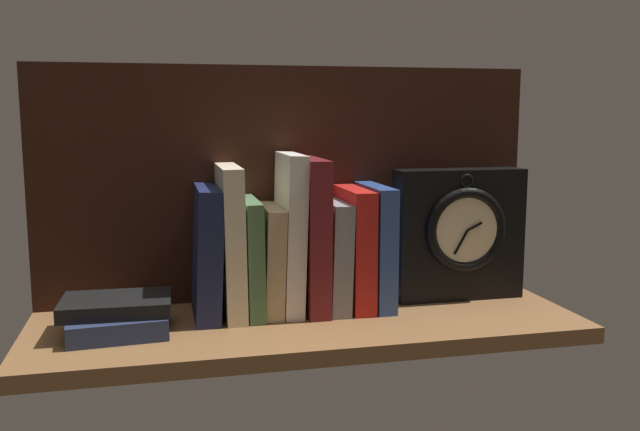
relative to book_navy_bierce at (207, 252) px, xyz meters
The scene contains 13 objects.
ground_plane 19.82cm from the book_navy_bierce, 20.80° to the right, with size 85.55×29.37×2.50cm, color brown.
back_panel 19.76cm from the book_navy_bierce, 29.07° to the left, with size 85.55×1.20×39.98cm, color black.
book_navy_bierce is the anchor object (origin of this frame).
book_cream_twain 4.12cm from the book_navy_bierce, ahead, with size 3.16×15.43×23.91cm, color beige.
book_green_romantic 7.02cm from the book_navy_bierce, ahead, with size 2.57×14.74×18.50cm, color #476B44.
book_tan_shortstories 10.14cm from the book_navy_bierce, ahead, with size 2.97×13.78×17.30cm, color tan.
book_white_catcher 13.56cm from the book_navy_bierce, ahead, with size 3.06×13.63×25.67cm, color silver.
book_maroon_dawkins 17.01cm from the book_navy_bierce, ahead, with size 3.45×15.54×24.88cm, color maroon.
book_gray_chess 20.55cm from the book_navy_bierce, ahead, with size 3.22×14.73×17.85cm, color gray.
book_red_requiem 24.21cm from the book_navy_bierce, ahead, with size 3.58×14.81×19.81cm, color red.
book_blue_modern 27.85cm from the book_navy_bierce, ahead, with size 3.11×15.16×20.22cm, color #2D4C8E.
framed_clock 43.22cm from the book_navy_bierce, ahead, with size 22.60×6.70×22.60cm.
book_stack_side 16.83cm from the book_navy_bierce, 157.27° to the right, with size 16.08×14.32×5.27cm.
Camera 1 is at (-22.21, -102.33, 32.23)cm, focal length 38.65 mm.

